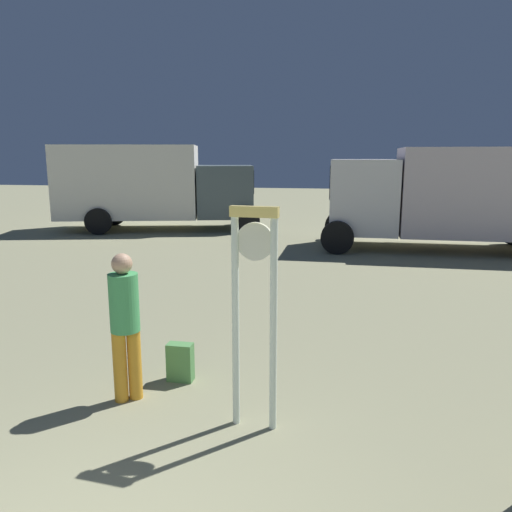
{
  "coord_description": "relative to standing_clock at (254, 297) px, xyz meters",
  "views": [
    {
      "loc": [
        1.61,
        -1.84,
        2.61
      ],
      "look_at": [
        0.3,
        5.07,
        1.2
      ],
      "focal_mm": 34.82,
      "sensor_mm": 36.0,
      "label": 1
    }
  ],
  "objects": [
    {
      "name": "box_truck_far",
      "position": [
        -6.24,
        12.56,
        0.31
      ],
      "size": [
        7.45,
        4.05,
        3.01
      ],
      "color": "white",
      "rests_on": "ground_plane"
    },
    {
      "name": "backpack",
      "position": [
        -1.05,
        0.82,
        -1.09
      ],
      "size": [
        0.3,
        0.2,
        0.46
      ],
      "color": "#518E4B",
      "rests_on": "ground_plane"
    },
    {
      "name": "standing_clock",
      "position": [
        0.0,
        0.0,
        0.0
      ],
      "size": [
        0.46,
        0.13,
        2.17
      ],
      "color": "white",
      "rests_on": "ground_plane"
    },
    {
      "name": "person_near_clock",
      "position": [
        -1.45,
        0.27,
        -0.4
      ],
      "size": [
        0.31,
        0.31,
        1.63
      ],
      "color": "orange",
      "rests_on": "ground_plane"
    },
    {
      "name": "box_truck_near",
      "position": [
        3.9,
        10.31,
        0.28
      ],
      "size": [
        7.18,
        2.7,
        2.86
      ],
      "color": "beige",
      "rests_on": "ground_plane"
    }
  ]
}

